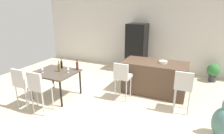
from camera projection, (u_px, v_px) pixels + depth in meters
The scene contains 17 objects.
ground_plane at pixel (127, 103), 4.98m from camera, with size 10.00×10.00×0.00m, color beige.
back_wall at pixel (156, 34), 7.23m from camera, with size 10.00×0.12×2.90m, color beige.
kitchen_island at pixel (154, 77), 5.51m from camera, with size 1.81×0.92×0.92m, color #4C3828.
bar_chair_left at pixel (122, 75), 4.98m from camera, with size 0.41×0.41×1.05m.
bar_chair_middle at pixel (183, 85), 4.37m from camera, with size 0.41×0.41×1.05m.
dining_table at pixel (55, 74), 5.17m from camera, with size 1.14×0.97×0.74m.
dining_chair_near at pixel (23, 82), 4.54m from camera, with size 0.40×0.40×1.05m.
dining_chair_far at pixel (39, 86), 4.33m from camera, with size 0.40×0.40×1.05m.
wine_bottle_near at pixel (62, 65), 5.41m from camera, with size 0.06×0.06×0.28m.
wine_bottle_corner at pixel (59, 67), 5.14m from camera, with size 0.07×0.07×0.30m.
wine_bottle_middle at pixel (77, 66), 5.27m from camera, with size 0.07×0.07×0.31m.
wine_glass_left at pixel (42, 68), 5.05m from camera, with size 0.07×0.07×0.17m.
wine_glass_right at pixel (68, 68), 5.05m from camera, with size 0.07×0.07×0.17m.
refrigerator at pixel (137, 48), 7.26m from camera, with size 0.72×0.68×1.84m, color black.
fruit_bowl at pixel (163, 62), 5.28m from camera, with size 0.23×0.23×0.07m, color beige.
floor_vase at pixel (222, 122), 3.63m from camera, with size 0.37×0.37×0.76m.
potted_plant at pixel (213, 71), 6.33m from camera, with size 0.43×0.43×0.63m.
Camera 1 is at (1.52, -4.20, 2.43)m, focal length 30.22 mm.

